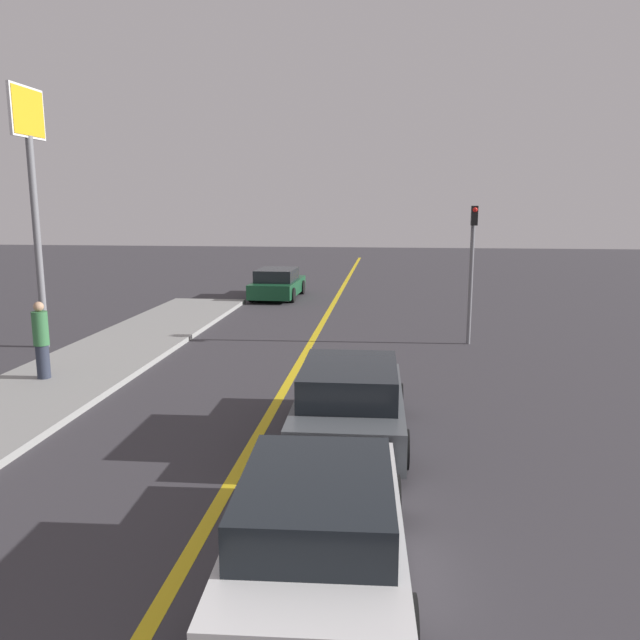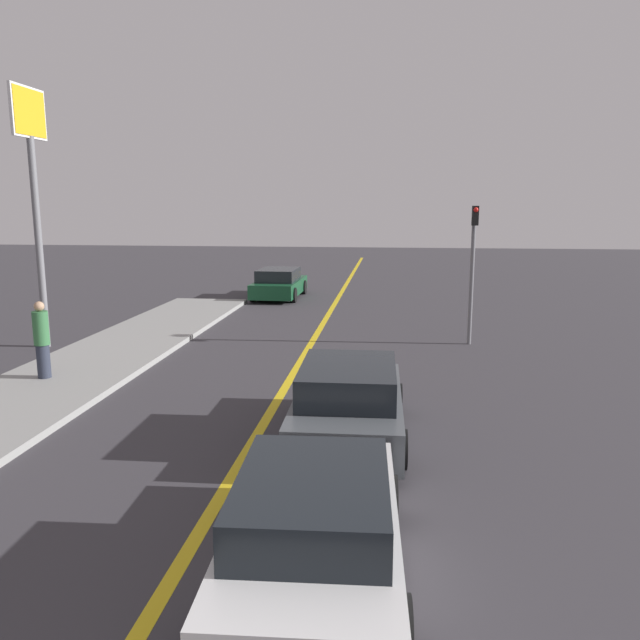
{
  "view_description": "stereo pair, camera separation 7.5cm",
  "coord_description": "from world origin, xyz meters",
  "px_view_note": "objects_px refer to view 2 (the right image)",
  "views": [
    {
      "loc": [
        2.27,
        -0.5,
        4.06
      ],
      "look_at": [
        0.67,
        13.9,
        1.38
      ],
      "focal_mm": 35.0,
      "sensor_mm": 36.0,
      "label": 1
    },
    {
      "loc": [
        2.35,
        -0.49,
        4.06
      ],
      "look_at": [
        0.67,
        13.9,
        1.38
      ],
      "focal_mm": 35.0,
      "sensor_mm": 36.0,
      "label": 2
    }
  ],
  "objects_px": {
    "car_near_right_lane": "(315,526)",
    "roadside_sign": "(32,162)",
    "pedestrian_mid_group": "(42,340)",
    "car_far_distant": "(279,284)",
    "car_ahead_center": "(349,402)",
    "traffic_light": "(473,261)"
  },
  "relations": [
    {
      "from": "car_far_distant",
      "to": "traffic_light",
      "type": "bearing_deg",
      "value": -48.45
    },
    {
      "from": "car_near_right_lane",
      "to": "pedestrian_mid_group",
      "type": "relative_size",
      "value": 2.35
    },
    {
      "from": "car_far_distant",
      "to": "roadside_sign",
      "type": "xyz_separation_m",
      "value": [
        -4.98,
        -10.26,
        4.58
      ]
    },
    {
      "from": "car_ahead_center",
      "to": "roadside_sign",
      "type": "xyz_separation_m",
      "value": [
        -9.22,
        6.2,
        4.55
      ]
    },
    {
      "from": "car_near_right_lane",
      "to": "roadside_sign",
      "type": "bearing_deg",
      "value": 128.72
    },
    {
      "from": "car_ahead_center",
      "to": "traffic_light",
      "type": "bearing_deg",
      "value": 68.11
    },
    {
      "from": "car_near_right_lane",
      "to": "car_far_distant",
      "type": "relative_size",
      "value": 0.99
    },
    {
      "from": "car_ahead_center",
      "to": "roadside_sign",
      "type": "relative_size",
      "value": 0.57
    },
    {
      "from": "car_near_right_lane",
      "to": "roadside_sign",
      "type": "relative_size",
      "value": 0.58
    },
    {
      "from": "traffic_light",
      "to": "roadside_sign",
      "type": "xyz_separation_m",
      "value": [
        -12.23,
        -1.71,
        2.73
      ]
    },
    {
      "from": "car_ahead_center",
      "to": "traffic_light",
      "type": "xyz_separation_m",
      "value": [
        3.01,
        7.91,
        1.82
      ]
    },
    {
      "from": "car_far_distant",
      "to": "pedestrian_mid_group",
      "type": "distance_m",
      "value": 14.18
    },
    {
      "from": "pedestrian_mid_group",
      "to": "car_far_distant",
      "type": "bearing_deg",
      "value": 77.97
    },
    {
      "from": "pedestrian_mid_group",
      "to": "traffic_light",
      "type": "height_order",
      "value": "traffic_light"
    },
    {
      "from": "car_near_right_lane",
      "to": "traffic_light",
      "type": "height_order",
      "value": "traffic_light"
    },
    {
      "from": "car_near_right_lane",
      "to": "car_ahead_center",
      "type": "distance_m",
      "value": 4.23
    },
    {
      "from": "car_near_right_lane",
      "to": "traffic_light",
      "type": "distance_m",
      "value": 12.66
    },
    {
      "from": "pedestrian_mid_group",
      "to": "roadside_sign",
      "type": "xyz_separation_m",
      "value": [
        -2.03,
        3.6,
        4.17
      ]
    },
    {
      "from": "pedestrian_mid_group",
      "to": "roadside_sign",
      "type": "relative_size",
      "value": 0.25
    },
    {
      "from": "pedestrian_mid_group",
      "to": "roadside_sign",
      "type": "height_order",
      "value": "roadside_sign"
    },
    {
      "from": "pedestrian_mid_group",
      "to": "traffic_light",
      "type": "xyz_separation_m",
      "value": [
        10.2,
        5.31,
        1.44
      ]
    },
    {
      "from": "car_ahead_center",
      "to": "roadside_sign",
      "type": "distance_m",
      "value": 12.0
    }
  ]
}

